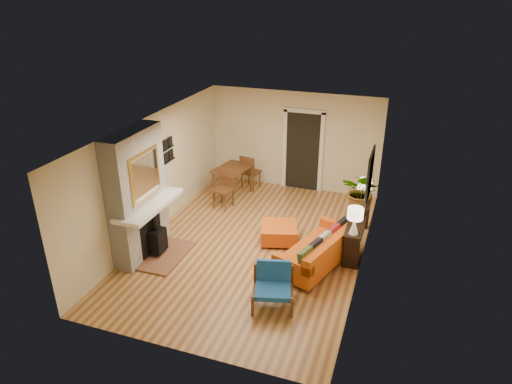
% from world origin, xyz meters
% --- Properties ---
extents(room_shell, '(6.50, 6.50, 6.50)m').
position_xyz_m(room_shell, '(0.60, 2.63, 1.24)').
color(room_shell, tan).
rests_on(room_shell, ground).
extents(fireplace, '(1.09, 1.68, 2.60)m').
position_xyz_m(fireplace, '(-2.00, -1.00, 1.24)').
color(fireplace, white).
rests_on(fireplace, ground).
extents(sofa, '(1.38, 2.09, 0.76)m').
position_xyz_m(sofa, '(1.49, -0.29, 0.33)').
color(sofa, silver).
rests_on(sofa, ground).
extents(ottoman, '(0.93, 0.93, 0.38)m').
position_xyz_m(ottoman, '(0.47, 0.33, 0.22)').
color(ottoman, silver).
rests_on(ottoman, ground).
extents(blue_chair, '(0.85, 0.84, 0.73)m').
position_xyz_m(blue_chair, '(0.96, -1.67, 0.39)').
color(blue_chair, brown).
rests_on(blue_chair, ground).
extents(dining_table, '(0.98, 1.82, 0.96)m').
position_xyz_m(dining_table, '(-1.24, 2.13, 0.63)').
color(dining_table, brown).
rests_on(dining_table, ground).
extents(console_table, '(0.34, 1.85, 0.72)m').
position_xyz_m(console_table, '(2.07, 0.65, 0.58)').
color(console_table, black).
rests_on(console_table, ground).
extents(lamp_near, '(0.30, 0.30, 0.54)m').
position_xyz_m(lamp_near, '(2.07, -0.10, 1.06)').
color(lamp_near, white).
rests_on(lamp_near, console_table).
extents(lamp_far, '(0.30, 0.30, 0.54)m').
position_xyz_m(lamp_far, '(2.07, 1.33, 1.06)').
color(lamp_far, white).
rests_on(lamp_far, console_table).
extents(houseplant, '(0.91, 0.83, 0.86)m').
position_xyz_m(houseplant, '(2.06, 0.93, 1.15)').
color(houseplant, '#1E5919').
rests_on(houseplant, console_table).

